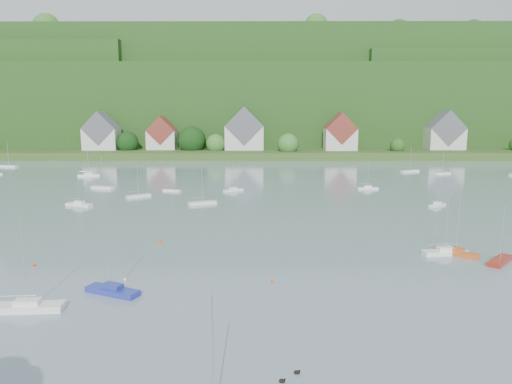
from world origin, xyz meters
TOP-DOWN VIEW (x-y plane):
  - far_shore_strip at (0.00, 200.00)m, footprint 600.00×60.00m
  - forested_ridge at (0.39, 268.57)m, footprint 620.00×181.22m
  - village_building_0 at (-55.00, 187.00)m, footprint 14.00×10.40m
  - village_building_1 at (-30.00, 189.00)m, footprint 12.00×9.36m
  - village_building_2 at (5.00, 188.00)m, footprint 16.00×11.44m
  - village_building_3 at (45.00, 186.00)m, footprint 13.00×10.40m
  - village_building_4 at (90.00, 190.00)m, footprint 15.00×10.40m
  - near_sailboat_0 at (-12.05, 27.58)m, footprint 7.07×2.43m
  - near_sailboat_1 at (-4.92, 32.15)m, footprint 6.48×4.18m
  - near_sailboat_3 at (36.85, 46.85)m, footprint 6.32×2.45m
  - near_sailboat_5 at (38.29, 46.59)m, footprint 5.93×4.79m
  - near_sailboat_7 at (42.76, 43.34)m, footprint 5.00×5.26m
  - mooring_buoy_0 at (-17.88, 41.57)m, footprint 0.46×0.46m
  - mooring_buoy_1 at (-4.69, 36.31)m, footprint 0.45×0.45m
  - mooring_buoy_2 at (12.65, 35.75)m, footprint 0.38×0.38m
  - mooring_buoy_3 at (-3.90, 53.01)m, footprint 0.50×0.50m
  - duck_pair at (13.38, 15.36)m, footprint 1.72×1.52m
  - far_sailboat_cluster at (9.39, 115.08)m, footprint 190.56×71.97m

SIDE VIEW (x-z plane):
  - mooring_buoy_0 at x=-17.88m, z-range -0.23..0.23m
  - mooring_buoy_1 at x=-4.69m, z-range -0.22..0.22m
  - mooring_buoy_2 at x=12.65m, z-range -0.19..0.19m
  - mooring_buoy_3 at x=-3.90m, z-range -0.25..0.25m
  - duck_pair at x=13.38m, z-range -0.06..0.30m
  - near_sailboat_7 at x=42.76m, z-range -3.49..4.17m
  - far_sailboat_cluster at x=9.39m, z-range -3.98..4.73m
  - near_sailboat_5 at x=38.29m, z-range -3.63..4.50m
  - near_sailboat_3 at x=36.85m, z-range -3.71..4.60m
  - near_sailboat_1 at x=-4.92m, z-range -3.81..4.70m
  - near_sailboat_0 at x=-12.05m, z-range -4.22..5.17m
  - far_shore_strip at x=0.00m, z-range 0.00..3.00m
  - village_building_1 at x=-30.00m, z-range 1.75..15.75m
  - village_building_3 at x=45.00m, z-range 1.68..17.18m
  - village_building_0 at x=-55.00m, z-range 1.51..17.51m
  - village_building_4 at x=90.00m, z-range 1.34..17.84m
  - village_building_2 at x=5.00m, z-range 1.27..19.27m
  - forested_ridge at x=0.39m, z-range -12.06..57.83m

